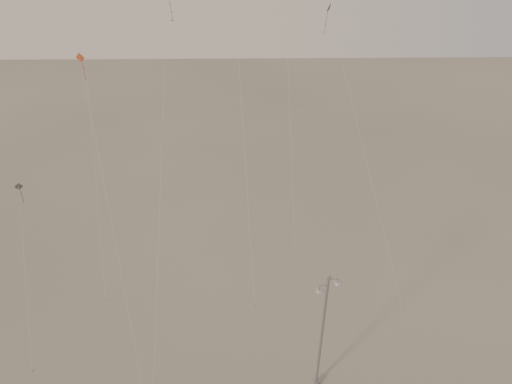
{
  "coord_description": "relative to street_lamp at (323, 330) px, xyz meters",
  "views": [
    {
      "loc": [
        1.05,
        -23.73,
        29.53
      ],
      "look_at": [
        1.59,
        5.0,
        12.32
      ],
      "focal_mm": 35.0,
      "sensor_mm": 36.0,
      "label": 1
    }
  ],
  "objects": [
    {
      "name": "ground",
      "position": [
        -5.81,
        0.67,
        -5.2
      ],
      "size": [
        160.0,
        160.0,
        0.0
      ],
      "primitive_type": "plane",
      "color": "gray",
      "rests_on": "ground"
    },
    {
      "name": "kite_4",
      "position": [
        2.71,
        12.3,
        11.95
      ],
      "size": [
        7.11,
        7.33,
        22.94
      ],
      "rotation": [
        0.0,
        0.0,
        1.53
      ],
      "color": "#312C29",
      "rests_on": "ground"
    },
    {
      "name": "kite_3",
      "position": [
        -13.57,
        3.49,
        10.51
      ],
      "size": [
        3.24,
        8.46,
        21.78
      ],
      "rotation": [
        0.0,
        0.0,
        -0.15
      ],
      "color": "#943215",
      "rests_on": "ground"
    },
    {
      "name": "street_lamp",
      "position": [
        0.0,
        0.0,
        0.0
      ],
      "size": [
        1.62,
        0.6,
        9.75
      ],
      "color": "gray",
      "rests_on": "ground"
    },
    {
      "name": "kite_1",
      "position": [
        -9.93,
        6.74,
        13.65
      ],
      "size": [
        2.24,
        9.51,
        24.97
      ],
      "rotation": [
        0.0,
        0.0,
        -0.72
      ],
      "color": "#312C29",
      "rests_on": "ground"
    },
    {
      "name": "kite_6",
      "position": [
        -20.31,
        5.21,
        4.45
      ],
      "size": [
        0.64,
        5.19,
        12.86
      ],
      "rotation": [
        0.0,
        0.0,
        0.25
      ],
      "color": "#312C29",
      "rests_on": "ground"
    }
  ]
}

